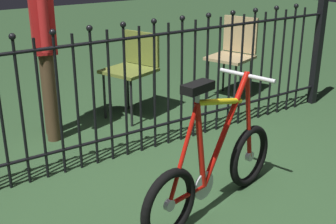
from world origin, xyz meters
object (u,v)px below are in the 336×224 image
Objects in this scene: bicycle at (214,168)px; chair_olive at (134,65)px; chair_tan at (234,50)px; person_visitor at (43,36)px.

bicycle is 1.54× the size of chair_olive.
person_visitor reaches higher than chair_tan.
bicycle is at bearing -134.83° from chair_tan.
chair_tan is at bearing -1.08° from person_visitor.
chair_tan is 1.07× the size of chair_olive.
bicycle is at bearing -75.54° from person_visitor.
person_visitor is at bearing 104.46° from bicycle.
person_visitor is (-0.43, 1.68, 0.60)m from bicycle.
bicycle is 2.33m from chair_tan.
person_visitor reaches higher than bicycle.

